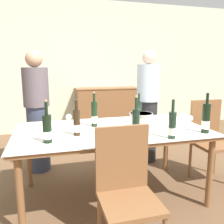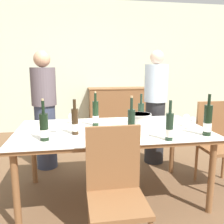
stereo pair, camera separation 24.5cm
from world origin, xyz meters
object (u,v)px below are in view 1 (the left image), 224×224
(wine_bottle_1, at_px, (172,126))
(wine_bottle_6, at_px, (77,123))
(person_host, at_px, (37,112))
(wine_bottle_2, at_px, (206,119))
(chair_near_front, at_px, (126,184))
(person_guest_left, at_px, (148,107))
(wine_glass_2, at_px, (57,126))
(sideboard_cabinet, at_px, (107,109))
(wine_glass_0, at_px, (190,119))
(wine_bottle_0, at_px, (94,114))
(ice_bucket, at_px, (141,123))
(wine_bottle_5, at_px, (139,114))
(wine_glass_3, at_px, (183,116))
(dining_table, at_px, (112,134))
(wine_glass_1, at_px, (69,117))
(chair_right_end, at_px, (209,135))
(wine_bottle_3, at_px, (136,126))
(wine_bottle_4, at_px, (47,129))

(wine_bottle_1, relative_size, wine_bottle_6, 1.05)
(wine_bottle_1, relative_size, person_host, 0.22)
(wine_bottle_2, xyz_separation_m, chair_near_front, (-0.95, -0.39, -0.36))
(person_guest_left, bearing_deg, wine_glass_2, -145.92)
(sideboard_cabinet, bearing_deg, wine_glass_0, -85.88)
(wine_bottle_1, distance_m, wine_glass_0, 0.48)
(wine_bottle_0, bearing_deg, ice_bucket, -45.91)
(sideboard_cabinet, relative_size, wine_bottle_6, 3.96)
(wine_bottle_5, bearing_deg, wine_bottle_1, -82.41)
(wine_glass_0, bearing_deg, wine_bottle_2, -79.70)
(wine_bottle_0, xyz_separation_m, wine_glass_3, (0.98, -0.18, -0.04))
(dining_table, height_order, wine_glass_1, wine_glass_1)
(wine_bottle_5, relative_size, wine_glass_2, 2.72)
(person_guest_left, bearing_deg, chair_right_end, -56.29)
(wine_glass_2, xyz_separation_m, person_guest_left, (1.34, 0.91, -0.03))
(wine_glass_2, bearing_deg, chair_near_front, -57.16)
(wine_bottle_1, height_order, wine_glass_1, wine_bottle_1)
(wine_bottle_3, xyz_separation_m, person_guest_left, (0.68, 1.29, -0.08))
(person_host, bearing_deg, wine_bottle_2, -38.41)
(wine_bottle_1, height_order, wine_glass_2, wine_bottle_1)
(wine_glass_3, bearing_deg, person_host, 149.76)
(wine_glass_3, bearing_deg, wine_glass_1, 165.46)
(dining_table, distance_m, person_host, 1.21)
(wine_glass_3, distance_m, person_host, 1.85)
(wine_bottle_0, distance_m, wine_bottle_5, 0.51)
(wine_bottle_2, height_order, wine_glass_2, wine_bottle_2)
(chair_right_end, relative_size, person_host, 0.62)
(wine_bottle_0, height_order, wine_glass_1, wine_bottle_0)
(wine_bottle_2, bearing_deg, wine_glass_3, 94.83)
(wine_glass_1, relative_size, person_host, 0.08)
(chair_near_front, relative_size, chair_right_end, 0.97)
(wine_glass_2, distance_m, chair_right_end, 1.87)
(wine_bottle_5, bearing_deg, chair_right_end, -3.10)
(wine_bottle_3, relative_size, wine_bottle_6, 1.17)
(person_host, distance_m, person_guest_left, 1.56)
(wine_bottle_5, xyz_separation_m, wine_glass_2, (-0.92, -0.20, -0.03))
(wine_glass_0, bearing_deg, wine_bottle_0, 161.26)
(wine_bottle_3, relative_size, wine_glass_1, 3.24)
(wine_glass_2, relative_size, person_host, 0.08)
(sideboard_cabinet, height_order, wine_bottle_4, wine_bottle_4)
(ice_bucket, height_order, wine_bottle_5, wine_bottle_5)
(wine_glass_0, bearing_deg, wine_bottle_4, -175.18)
(ice_bucket, bearing_deg, wine_bottle_6, 170.96)
(wine_glass_2, relative_size, wine_glass_3, 0.95)
(wine_bottle_3, xyz_separation_m, wine_glass_1, (-0.52, 0.74, -0.05))
(wine_bottle_0, relative_size, chair_right_end, 0.38)
(wine_bottle_0, xyz_separation_m, wine_glass_0, (0.97, -0.33, -0.04))
(wine_bottle_4, bearing_deg, chair_right_end, 11.35)
(wine_glass_0, xyz_separation_m, wine_glass_2, (-1.38, 0.11, -0.01))
(chair_right_end, bearing_deg, wine_bottle_4, -168.65)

